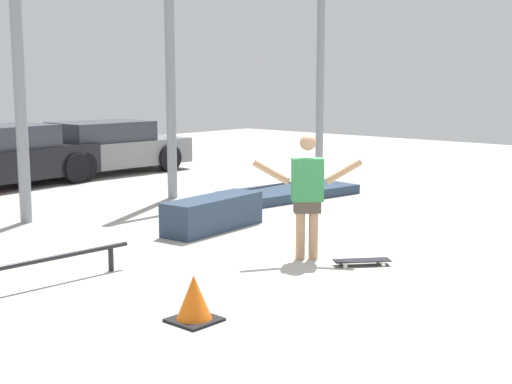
% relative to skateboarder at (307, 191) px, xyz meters
% --- Properties ---
extents(ground_plane, '(36.00, 36.00, 0.00)m').
position_rel_skateboarder_xyz_m(ground_plane, '(0.47, 0.07, -0.96)').
color(ground_plane, '#B2ADA3').
extents(skateboarder, '(1.14, 1.12, 1.73)m').
position_rel_skateboarder_xyz_m(skateboarder, '(0.00, 0.00, 0.00)').
color(skateboarder, tan).
rests_on(skateboarder, ground_plane).
extents(skateboard, '(0.72, 0.65, 0.08)m').
position_rel_skateboarder_xyz_m(skateboard, '(0.22, -0.76, -0.90)').
color(skateboard, black).
rests_on(skateboard, ground_plane).
extents(grind_box, '(1.98, 0.79, 0.55)m').
position_rel_skateboarder_xyz_m(grind_box, '(0.49, 2.33, -0.69)').
color(grind_box, '#28384C').
rests_on(grind_box, ground_plane).
extents(manual_pad, '(3.11, 1.67, 0.20)m').
position_rel_skateboarder_xyz_m(manual_pad, '(3.87, 3.45, -0.86)').
color(manual_pad, '#28384C').
rests_on(manual_pad, ground_plane).
extents(grind_rail, '(2.70, 0.19, 0.35)m').
position_rel_skateboarder_xyz_m(grind_rail, '(-3.28, 1.57, -0.68)').
color(grind_rail, black).
rests_on(grind_rail, ground_plane).
extents(canopy_support_right, '(5.28, 0.20, 6.31)m').
position_rel_skateboarder_xyz_m(canopy_support_right, '(4.70, 5.20, 2.83)').
color(canopy_support_right, gray).
rests_on(canopy_support_right, ground_plane).
extents(parked_car_black, '(4.23, 2.19, 1.41)m').
position_rel_skateboarder_xyz_m(parked_car_black, '(0.66, 9.22, -0.27)').
color(parked_car_black, black).
rests_on(parked_car_black, ground_plane).
extents(parked_car_grey, '(4.37, 2.09, 1.36)m').
position_rel_skateboarder_xyz_m(parked_car_grey, '(3.64, 9.47, -0.29)').
color(parked_car_grey, slate).
rests_on(parked_car_grey, ground_plane).
extents(traffic_cone, '(0.46, 0.46, 0.49)m').
position_rel_skateboarder_xyz_m(traffic_cone, '(-2.79, -0.71, -0.72)').
color(traffic_cone, black).
rests_on(traffic_cone, ground_plane).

